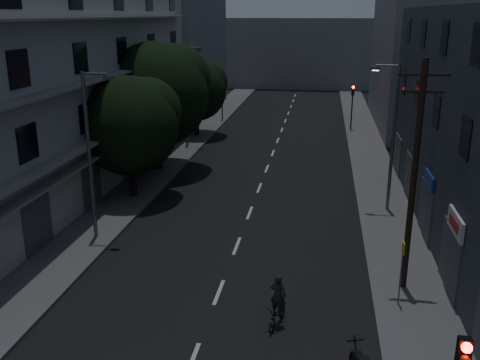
# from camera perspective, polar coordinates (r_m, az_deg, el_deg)

# --- Properties ---
(ground) EXTENTS (160.00, 160.00, 0.00)m
(ground) POSITION_cam_1_polar(r_m,az_deg,el_deg) (38.82, 2.96, 1.43)
(ground) COLOR black
(ground) RESTS_ON ground
(sidewalk_left) EXTENTS (3.00, 90.00, 0.15)m
(sidewalk_left) POSITION_cam_1_polar(r_m,az_deg,el_deg) (40.23, -7.73, 1.97)
(sidewalk_left) COLOR #565659
(sidewalk_left) RESTS_ON ground
(sidewalk_right) EXTENTS (3.00, 90.00, 0.15)m
(sidewalk_right) POSITION_cam_1_polar(r_m,az_deg,el_deg) (38.80, 14.04, 1.03)
(sidewalk_right) COLOR #565659
(sidewalk_right) RESTS_ON ground
(lane_markings) EXTENTS (0.15, 60.50, 0.01)m
(lane_markings) POSITION_cam_1_polar(r_m,az_deg,el_deg) (44.84, 3.80, 3.60)
(lane_markings) COLOR beige
(lane_markings) RESTS_ON ground
(building_left) EXTENTS (7.00, 36.00, 14.00)m
(building_left) POSITION_cam_1_polar(r_m,az_deg,el_deg) (34.20, -18.92, 10.33)
(building_left) COLOR #ABACA6
(building_left) RESTS_ON ground
(building_far_left) EXTENTS (6.00, 20.00, 16.00)m
(building_far_left) POSITION_cam_1_polar(r_m,az_deg,el_deg) (62.23, -6.02, 14.84)
(building_far_left) COLOR slate
(building_far_left) RESTS_ON ground
(building_far_right) EXTENTS (6.00, 20.00, 13.00)m
(building_far_right) POSITION_cam_1_polar(r_m,az_deg,el_deg) (54.93, 17.88, 12.23)
(building_far_right) COLOR slate
(building_far_right) RESTS_ON ground
(building_far_end) EXTENTS (24.00, 8.00, 10.00)m
(building_far_end) POSITION_cam_1_polar(r_m,az_deg,el_deg) (82.43, 6.39, 13.34)
(building_far_end) COLOR slate
(building_far_end) RESTS_ON ground
(tree_near) EXTENTS (5.80, 5.80, 7.15)m
(tree_near) POSITION_cam_1_polar(r_m,az_deg,el_deg) (31.79, -11.61, 6.09)
(tree_near) COLOR black
(tree_near) RESTS_ON sidewalk_left
(tree_mid) EXTENTS (7.14, 7.14, 8.78)m
(tree_mid) POSITION_cam_1_polar(r_m,az_deg,el_deg) (37.20, -8.77, 9.43)
(tree_mid) COLOR black
(tree_mid) RESTS_ON sidewalk_left
(tree_far) EXTENTS (5.42, 5.42, 6.70)m
(tree_far) POSITION_cam_1_polar(r_m,az_deg,el_deg) (48.01, -4.66, 9.78)
(tree_far) COLOR black
(tree_far) RESTS_ON sidewalk_left
(traffic_signal_far_right) EXTENTS (0.28, 0.37, 4.10)m
(traffic_signal_far_right) POSITION_cam_1_polar(r_m,az_deg,el_deg) (51.30, 11.91, 8.54)
(traffic_signal_far_right) COLOR black
(traffic_signal_far_right) RESTS_ON sidewalk_right
(traffic_signal_far_left) EXTENTS (0.28, 0.37, 4.10)m
(traffic_signal_far_left) POSITION_cam_1_polar(r_m,az_deg,el_deg) (54.82, -1.93, 9.45)
(traffic_signal_far_left) COLOR black
(traffic_signal_far_left) RESTS_ON sidewalk_left
(street_lamp_left_near) EXTENTS (1.51, 0.25, 8.00)m
(street_lamp_left_near) POSITION_cam_1_polar(r_m,az_deg,el_deg) (26.02, -15.61, 3.29)
(street_lamp_left_near) COLOR slate
(street_lamp_left_near) RESTS_ON sidewalk_left
(street_lamp_right) EXTENTS (1.51, 0.25, 8.00)m
(street_lamp_right) POSITION_cam_1_polar(r_m,az_deg,el_deg) (29.95, 15.87, 5.06)
(street_lamp_right) COLOR #595C61
(street_lamp_right) RESTS_ON sidewalk_right
(street_lamp_left_far) EXTENTS (1.51, 0.25, 8.00)m
(street_lamp_left_far) POSITION_cam_1_polar(r_m,az_deg,el_deg) (44.14, -5.64, 9.41)
(street_lamp_left_far) COLOR #585C60
(street_lamp_left_far) RESTS_ON sidewalk_left
(utility_pole) EXTENTS (1.80, 0.24, 9.00)m
(utility_pole) POSITION_cam_1_polar(r_m,az_deg,el_deg) (21.13, 18.09, 0.62)
(utility_pole) COLOR black
(utility_pole) RESTS_ON sidewalk_right
(bus_stop_sign) EXTENTS (0.06, 0.35, 2.52)m
(bus_stop_sign) POSITION_cam_1_polar(r_m,az_deg,el_deg) (20.78, 16.90, -8.36)
(bus_stop_sign) COLOR #595B60
(bus_stop_sign) RESTS_ON sidewalk_right
(cyclist) EXTENTS (0.93, 1.66, 1.99)m
(cyclist) POSITION_cam_1_polar(r_m,az_deg,el_deg) (19.47, 4.05, -13.49)
(cyclist) COLOR black
(cyclist) RESTS_ON ground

